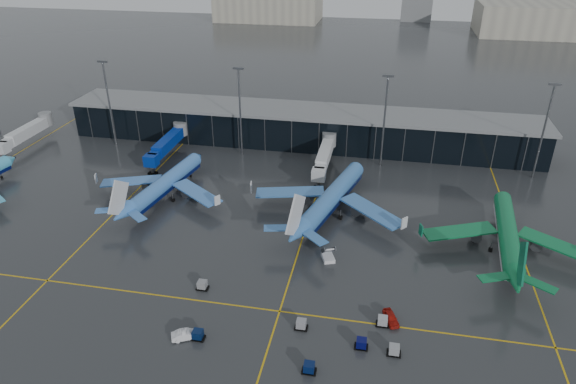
% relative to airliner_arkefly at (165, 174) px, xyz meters
% --- Properties ---
extents(ground, '(600.00, 600.00, 0.00)m').
position_rel_airliner_arkefly_xyz_m(ground, '(26.01, -21.22, -6.06)').
color(ground, '#282B2D').
rests_on(ground, ground).
extents(terminal_pier, '(142.00, 17.00, 10.70)m').
position_rel_airliner_arkefly_xyz_m(terminal_pier, '(26.01, 40.78, -0.63)').
color(terminal_pier, black).
rests_on(terminal_pier, ground).
extents(jet_bridges, '(94.00, 27.50, 7.20)m').
position_rel_airliner_arkefly_xyz_m(jet_bridges, '(-8.99, 21.77, -1.50)').
color(jet_bridges, '#595B60').
rests_on(jet_bridges, ground).
extents(flood_masts, '(203.00, 0.50, 25.50)m').
position_rel_airliner_arkefly_xyz_m(flood_masts, '(31.01, 28.78, 7.76)').
color(flood_masts, '#595B60').
rests_on(flood_masts, ground).
extents(distant_hangars, '(260.00, 71.00, 22.00)m').
position_rel_airliner_arkefly_xyz_m(distant_hangars, '(75.96, 248.85, 2.74)').
color(distant_hangars, '#B2AD99').
rests_on(distant_hangars, ground).
extents(taxi_lines, '(220.00, 120.00, 0.02)m').
position_rel_airliner_arkefly_xyz_m(taxi_lines, '(36.01, -10.61, -6.05)').
color(taxi_lines, gold).
rests_on(taxi_lines, ground).
extents(airliner_arkefly, '(40.14, 44.17, 12.11)m').
position_rel_airliner_arkefly_xyz_m(airliner_arkefly, '(0.00, 0.00, 0.00)').
color(airliner_arkefly, '#407DD4').
rests_on(airliner_arkefly, ground).
extents(airliner_klm_near, '(48.37, 52.10, 13.39)m').
position_rel_airliner_arkefly_xyz_m(airliner_klm_near, '(40.79, 0.01, 0.64)').
color(airliner_klm_near, '#3973BD').
rests_on(airliner_klm_near, ground).
extents(airliner_aer_lingus, '(39.36, 43.83, 12.49)m').
position_rel_airliner_arkefly_xyz_m(airliner_aer_lingus, '(77.76, -8.19, 0.19)').
color(airliner_aer_lingus, '#0D713E').
rests_on(airliner_aer_lingus, ground).
extents(baggage_carts, '(37.15, 17.31, 1.70)m').
position_rel_airliner_arkefly_xyz_m(baggage_carts, '(41.23, -41.08, -5.30)').
color(baggage_carts, black).
rests_on(baggage_carts, ground).
extents(mobile_airstair, '(3.19, 3.77, 3.45)m').
position_rel_airliner_arkefly_xyz_m(mobile_airstair, '(42.37, -19.14, -5.29)').
color(mobile_airstair, silver).
rests_on(mobile_airstair, ground).
extents(service_van_red, '(3.32, 4.89, 1.55)m').
position_rel_airliner_arkefly_xyz_m(service_van_red, '(55.06, -35.04, -5.28)').
color(service_van_red, '#AC150D').
rests_on(service_van_red, ground).
extents(service_van_white, '(5.10, 3.64, 1.60)m').
position_rel_airliner_arkefly_xyz_m(service_van_white, '(22.50, -45.55, -5.26)').
color(service_van_white, white).
rests_on(service_van_white, ground).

